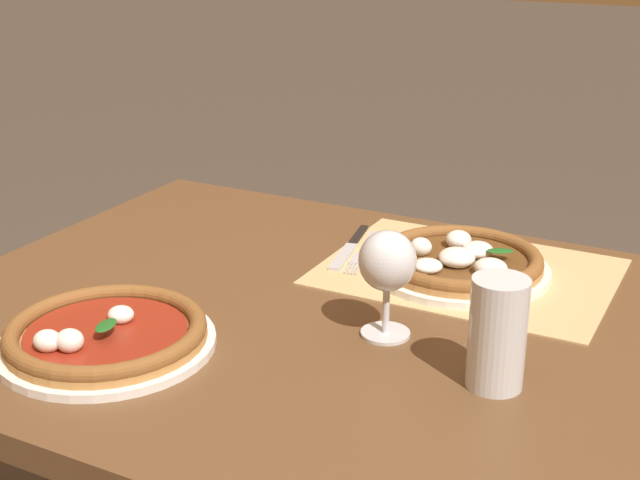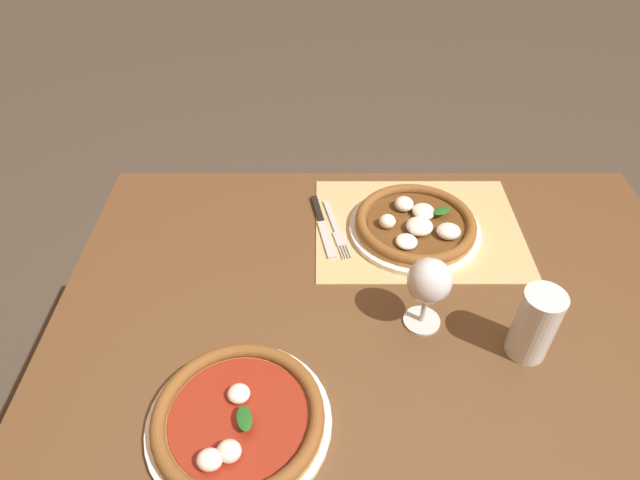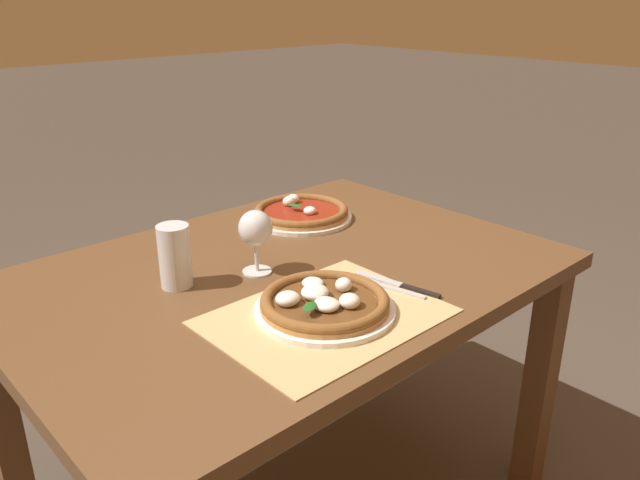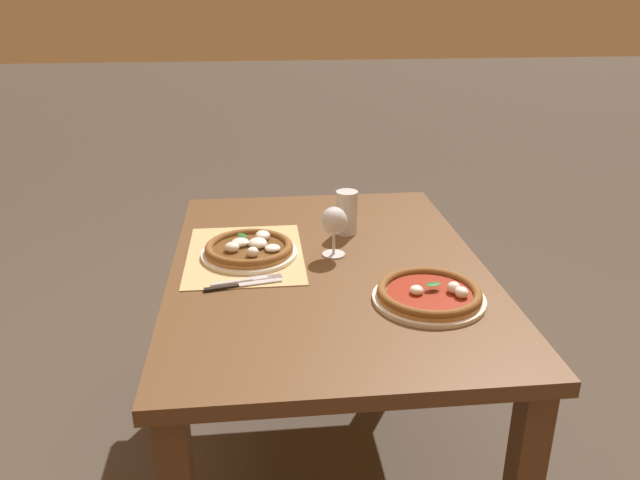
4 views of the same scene
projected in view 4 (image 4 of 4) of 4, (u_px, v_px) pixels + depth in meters
The scene contains 9 objects.
ground_plane at pixel (326, 461), 2.13m from camera, with size 24.00×24.00×0.00m, color #473D33.
dining_table at pixel (327, 295), 1.89m from camera, with size 1.29×0.92×0.74m.
paper_placemat at pixel (245, 254), 1.91m from camera, with size 0.46×0.35×0.00m, color tan.
pizza_near at pixel (249, 249), 1.89m from camera, with size 0.29×0.29×0.05m.
pizza_far at pixel (430, 294), 1.62m from camera, with size 0.30×0.30×0.05m.
wine_glass at pixel (334, 223), 1.87m from camera, with size 0.08×0.08×0.16m.
pint_glass at pixel (347, 213), 2.05m from camera, with size 0.07×0.07×0.15m.
fork at pixel (247, 280), 1.74m from camera, with size 0.06×0.20×0.00m.
knife at pixel (243, 285), 1.71m from camera, with size 0.06×0.21×0.01m.
Camera 4 is at (1.67, -0.20, 1.51)m, focal length 35.00 mm.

